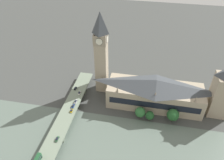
% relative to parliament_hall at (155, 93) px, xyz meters
% --- Properties ---
extents(ground_plane, '(600.00, 600.00, 0.00)m').
position_rel_parliament_hall_xyz_m(ground_plane, '(-16.19, 8.00, -13.51)').
color(ground_plane, '#424442').
extents(river_water, '(63.95, 360.00, 0.30)m').
position_rel_parliament_hall_xyz_m(river_water, '(-54.16, 8.00, -13.36)').
color(river_water, slate).
rests_on(river_water, ground_plane).
extents(parliament_hall, '(26.84, 81.87, 27.24)m').
position_rel_parliament_hall_xyz_m(parliament_hall, '(0.00, 0.00, 0.00)').
color(parliament_hall, tan).
rests_on(parliament_hall, ground_plane).
extents(clock_tower, '(11.52, 11.52, 77.56)m').
position_rel_parliament_hall_xyz_m(clock_tower, '(12.27, 50.10, 27.57)').
color(clock_tower, tan).
rests_on(clock_tower, ground_plane).
extents(victoria_tower, '(16.11, 16.11, 49.79)m').
position_rel_parliament_hall_xyz_m(victoria_tower, '(0.06, -52.99, 9.38)').
color(victoria_tower, tan).
rests_on(victoria_tower, ground_plane).
extents(road_bridge, '(159.89, 13.00, 6.32)m').
position_rel_parliament_hall_xyz_m(road_bridge, '(-54.16, 69.77, -8.33)').
color(road_bridge, '#5D6A59').
rests_on(road_bridge, ground_plane).
extents(car_northbound_lead, '(4.31, 1.86, 1.45)m').
position_rel_parliament_hall_xyz_m(car_northbound_lead, '(-0.49, 72.97, -6.48)').
color(car_northbound_lead, black).
rests_on(car_northbound_lead, road_bridge).
extents(car_northbound_mid, '(4.71, 1.83, 1.50)m').
position_rel_parliament_hall_xyz_m(car_northbound_mid, '(-6.04, 67.26, -6.46)').
color(car_northbound_mid, silver).
rests_on(car_northbound_mid, road_bridge).
extents(car_northbound_tail, '(3.82, 1.79, 1.50)m').
position_rel_parliament_hall_xyz_m(car_northbound_tail, '(-28.96, 66.67, -6.46)').
color(car_northbound_tail, gold).
rests_on(car_northbound_tail, road_bridge).
extents(car_southbound_lead, '(4.76, 1.88, 1.53)m').
position_rel_parliament_hall_xyz_m(car_southbound_lead, '(-17.65, 66.90, -6.45)').
color(car_southbound_lead, silver).
rests_on(car_southbound_lead, road_bridge).
extents(car_southbound_tail, '(4.34, 1.93, 1.40)m').
position_rel_parliament_hall_xyz_m(car_southbound_tail, '(-23.38, 67.35, -6.50)').
color(car_southbound_tail, navy).
rests_on(car_southbound_tail, road_bridge).
extents(car_southbound_extra, '(4.72, 1.76, 1.39)m').
position_rel_parliament_hall_xyz_m(car_southbound_extra, '(-58.03, 67.49, -6.50)').
color(car_southbound_extra, '#2D5638').
rests_on(car_southbound_extra, road_bridge).
extents(tree_embankment_near, '(7.26, 7.26, 9.11)m').
position_rel_parliament_hall_xyz_m(tree_embankment_near, '(-20.12, 2.31, -8.05)').
color(tree_embankment_near, brown).
rests_on(tree_embankment_near, ground_plane).
extents(tree_embankment_mid, '(9.95, 9.95, 12.30)m').
position_rel_parliament_hall_xyz_m(tree_embankment_mid, '(-17.66, -16.05, -6.20)').
color(tree_embankment_mid, brown).
rests_on(tree_embankment_mid, ground_plane).
extents(tree_embankment_far, '(8.72, 8.72, 10.53)m').
position_rel_parliament_hall_xyz_m(tree_embankment_far, '(-18.66, 10.39, -7.35)').
color(tree_embankment_far, brown).
rests_on(tree_embankment_far, ground_plane).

